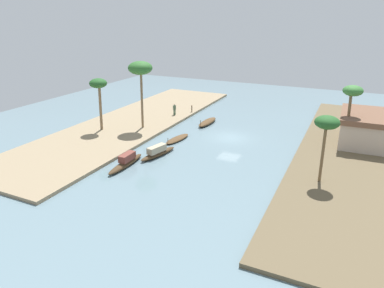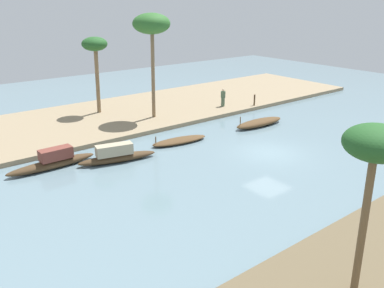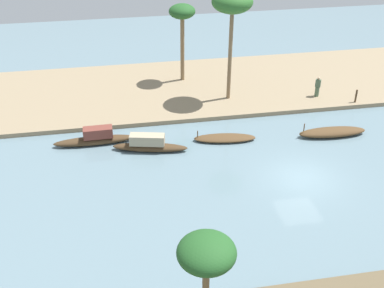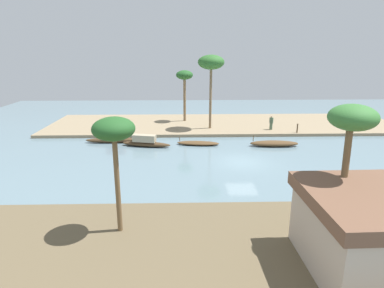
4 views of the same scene
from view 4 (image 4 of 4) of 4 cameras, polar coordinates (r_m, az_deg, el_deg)
name	(u,v)px [view 4 (image 4 of 4)]	position (r m, az deg, el deg)	size (l,w,h in m)	color
river_water	(243,162)	(27.69, 8.91, -3.14)	(70.28, 70.28, 0.00)	slate
riverbank_left	(223,124)	(40.80, 5.51, 3.51)	(42.63, 11.43, 0.32)	#937F60
riverbank_right	(299,265)	(15.65, 18.37, -19.52)	(42.63, 11.43, 0.32)	brown
sampan_near_left_bank	(274,143)	(32.73, 14.27, 0.09)	(4.76, 1.40, 1.09)	brown
sampan_upstream_small	(198,143)	(32.20, 1.08, 0.16)	(4.31, 1.72, 0.79)	brown
sampan_midstream	(146,142)	(31.92, -8.19, 0.34)	(4.99, 1.98, 1.16)	#47331E
sampan_foreground	(113,138)	(33.91, -13.71, 0.96)	(5.39, 1.01, 1.20)	#47331E
person_on_near_bank	(271,123)	(38.07, 13.78, 3.54)	(0.46, 0.46, 1.61)	#4C664C
mooring_post	(297,128)	(37.42, 18.06, 2.66)	(0.14, 0.14, 1.02)	#4C3823
palm_tree_left_near	(211,64)	(36.83, 3.38, 13.95)	(2.94, 2.94, 8.29)	#7F6647
palm_tree_left_far	(184,78)	(40.93, -1.33, 11.64)	(2.10, 2.10, 6.38)	#7F6647
palm_tree_right_tall	(114,133)	(15.44, -13.62, 1.98)	(2.01, 2.01, 5.82)	brown
palm_tree_right_short	(352,125)	(15.25, 26.35, 3.06)	(2.04, 2.04, 6.62)	brown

